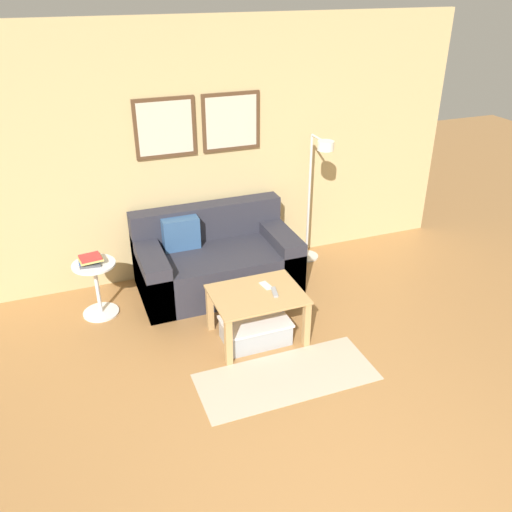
{
  "coord_description": "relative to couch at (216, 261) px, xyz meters",
  "views": [
    {
      "loc": [
        -1.38,
        -1.57,
        2.89
      ],
      "look_at": [
        -0.0,
        2.03,
        0.85
      ],
      "focal_mm": 38.0,
      "sensor_mm": 36.0,
      "label": 1
    }
  ],
  "objects": [
    {
      "name": "remote_control",
      "position": [
        0.21,
        -1.02,
        0.18
      ],
      "size": [
        0.07,
        0.16,
        0.02
      ],
      "primitive_type": "cube",
      "rotation": [
        0.0,
        0.0,
        -0.21
      ],
      "color": "#99999E",
      "rests_on": "coffee_table"
    },
    {
      "name": "cell_phone",
      "position": [
        0.19,
        -0.89,
        0.17
      ],
      "size": [
        0.09,
        0.15,
        0.01
      ],
      "primitive_type": "cube",
      "rotation": [
        0.0,
        0.0,
        0.16
      ],
      "color": "silver",
      "rests_on": "coffee_table"
    },
    {
      "name": "side_table",
      "position": [
        -1.18,
        -0.1,
        0.04
      ],
      "size": [
        0.39,
        0.39,
        0.54
      ],
      "color": "white",
      "rests_on": "ground_plane"
    },
    {
      "name": "book_stack",
      "position": [
        -1.2,
        -0.1,
        0.3
      ],
      "size": [
        0.22,
        0.19,
        0.08
      ],
      "color": "#4C4C51",
      "rests_on": "side_table"
    },
    {
      "name": "wall_back",
      "position": [
        0.04,
        0.46,
        1.0
      ],
      "size": [
        5.6,
        0.09,
        2.55
      ],
      "color": "tan",
      "rests_on": "ground_plane"
    },
    {
      "name": "coffee_table",
      "position": [
        0.07,
        -0.98,
        0.08
      ],
      "size": [
        0.78,
        0.6,
        0.45
      ],
      "color": "tan",
      "rests_on": "ground_plane"
    },
    {
      "name": "floor_lamp",
      "position": [
        1.14,
        0.09,
        0.57
      ],
      "size": [
        0.27,
        0.52,
        1.42
      ],
      "color": "silver",
      "rests_on": "ground_plane"
    },
    {
      "name": "couch",
      "position": [
        0.0,
        0.0,
        0.0
      ],
      "size": [
        1.57,
        0.87,
        0.79
      ],
      "color": "#2D2D38",
      "rests_on": "ground_plane"
    },
    {
      "name": "storage_bin",
      "position": [
        0.04,
        -1.02,
        -0.18
      ],
      "size": [
        0.58,
        0.38,
        0.21
      ],
      "color": "#9EA3A8",
      "rests_on": "ground_plane"
    },
    {
      "name": "area_rug",
      "position": [
        0.1,
        -1.57,
        -0.28
      ],
      "size": [
        1.43,
        0.6,
        0.01
      ],
      "primitive_type": "cube",
      "color": "#C1B299",
      "rests_on": "ground_plane"
    }
  ]
}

